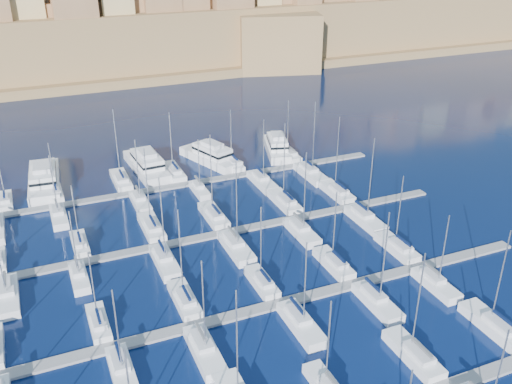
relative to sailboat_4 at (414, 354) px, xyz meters
name	(u,v)px	position (x,y,z in m)	size (l,w,h in m)	color
ground	(246,263)	(-10.74, 28.41, -0.76)	(600.00, 600.00, 0.00)	black
pontoon_mid_near	(278,304)	(-10.74, 16.41, -0.56)	(84.00, 2.00, 0.40)	slate
pontoon_mid_far	(225,233)	(-10.74, 38.41, -0.56)	(84.00, 2.00, 0.40)	slate
pontoon_far	(188,184)	(-10.74, 60.41, -0.56)	(84.00, 2.00, 0.40)	slate
sailboat_4	(414,354)	(0.00, 0.00, 0.00)	(2.83, 9.42, 15.26)	white
sailboat_5	(494,326)	(13.20, 0.39, 0.01)	(3.07, 10.23, 15.08)	white
sailboat_13	(99,323)	(-34.77, 21.31, -0.04)	(2.40, 8.02, 11.70)	white
sailboat_14	(185,300)	(-22.79, 21.82, 0.00)	(2.72, 9.06, 15.03)	white
sailboat_15	(262,283)	(-11.04, 21.45, -0.02)	(2.49, 8.31, 13.32)	white
sailboat_16	(334,264)	(1.33, 21.80, -0.02)	(2.71, 9.03, 13.11)	white
sailboat_17	(397,247)	(13.30, 21.98, -0.01)	(2.81, 9.37, 13.56)	white
sailboat_19	(122,371)	(-33.64, 11.19, -0.03)	(2.60, 8.66, 12.98)	white
sailboat_20	(204,350)	(-23.52, 10.75, -0.01)	(2.86, 9.55, 14.49)	white
sailboat_21	(301,324)	(-10.08, 10.70, -0.01)	(2.89, 9.64, 13.83)	white
sailboat_22	(377,302)	(1.91, 10.88, 0.00)	(2.78, 9.28, 15.44)	white
sailboat_23	(435,284)	(12.32, 11.18, -0.03)	(2.60, 8.67, 12.67)	white
sailboat_25	(80,244)	(-34.33, 43.34, -0.04)	(2.42, 8.07, 11.47)	white
sailboat_26	(152,227)	(-22.09, 44.27, 0.01)	(2.99, 9.98, 15.56)	white
sailboat_27	(214,216)	(-10.68, 44.18, 0.01)	(2.94, 9.79, 16.31)	white
sailboat_28	(285,202)	(3.57, 44.24, 0.01)	(2.97, 9.91, 16.47)	white
sailboat_29	(336,192)	(14.88, 44.29, 0.01)	(3.00, 10.01, 16.25)	white
sailboat_30	(8,296)	(-45.74, 32.53, 0.01)	(3.00, 10.00, 16.44)	white
sailboat_31	(79,277)	(-35.74, 33.51, -0.04)	(2.40, 8.00, 12.35)	white
sailboat_32	(165,261)	(-22.77, 32.68, -0.01)	(2.90, 9.68, 14.25)	white
sailboat_33	(236,247)	(-10.94, 32.40, 0.02)	(3.08, 10.27, 16.39)	white
sailboat_34	(302,231)	(1.32, 32.81, 0.01)	(2.82, 9.42, 15.81)	white
sailboat_35	(365,219)	(13.83, 32.45, 0.02)	(3.05, 10.16, 16.55)	white
sailboat_36	(6,201)	(-45.24, 65.27, -0.05)	(2.38, 7.93, 11.48)	white
sailboat_37	(56,193)	(-36.01, 65.10, -0.05)	(2.28, 7.60, 11.33)	white
sailboat_38	(121,180)	(-23.13, 66.36, 0.01)	(3.05, 10.16, 15.99)	white
sailboat_39	(174,172)	(-12.00, 66.30, 0.00)	(3.01, 10.03, 14.02)	white
sailboat_40	(232,164)	(1.14, 65.78, -0.02)	(2.69, 8.98, 13.06)	white
sailboat_41	(288,155)	(14.80, 65.80, -0.02)	(2.71, 9.02, 13.57)	white
sailboat_43	(59,216)	(-36.56, 55.05, -0.02)	(2.68, 8.94, 12.98)	white
sailboat_44	(140,202)	(-21.69, 55.07, -0.02)	(2.67, 8.89, 13.69)	white
sailboat_45	(199,190)	(-9.67, 55.75, -0.04)	(2.25, 7.52, 11.77)	white
sailboat_46	(262,181)	(3.39, 54.56, 0.00)	(2.98, 9.94, 14.46)	white
sailboat_47	(311,173)	(14.43, 54.22, 0.02)	(3.19, 10.62, 16.87)	white
motor_yacht_a	(44,178)	(-37.73, 71.28, 0.97)	(7.37, 19.91, 5.25)	white
motor_yacht_b	(147,164)	(-16.71, 70.60, 0.97)	(6.59, 18.42, 5.25)	white
motor_yacht_c	(211,155)	(-2.36, 69.91, 0.97)	(10.29, 17.32, 5.25)	white
motor_yacht_d	(277,146)	(13.49, 69.21, 0.97)	(8.72, 15.84, 5.25)	white
fortified_city	(89,22)	(-10.92, 183.67, 13.98)	(460.00, 108.95, 59.52)	brown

